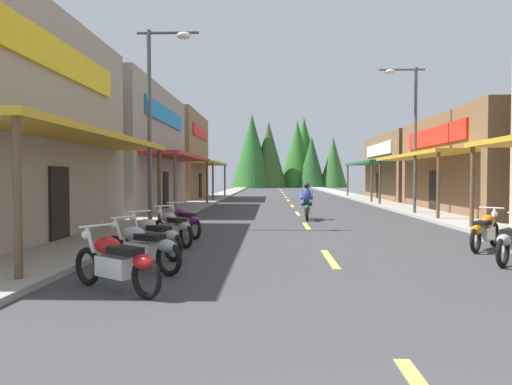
# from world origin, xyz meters

# --- Properties ---
(ground) EXTENTS (10.16, 93.33, 0.10)m
(ground) POSITION_xyz_m (0.00, 31.66, -0.05)
(ground) COLOR #38383A
(sidewalk_left) EXTENTS (2.04, 93.33, 0.12)m
(sidewalk_left) POSITION_xyz_m (-6.10, 31.66, 0.06)
(sidewalk_left) COLOR gray
(sidewalk_left) RESTS_ON ground
(sidewalk_right) EXTENTS (2.04, 93.33, 0.12)m
(sidewalk_right) POSITION_xyz_m (6.10, 31.66, 0.06)
(sidewalk_right) COLOR #9E9991
(sidewalk_right) RESTS_ON ground
(centerline_dashes) EXTENTS (0.16, 70.41, 0.01)m
(centerline_dashes) POSITION_xyz_m (0.00, 36.87, 0.01)
(centerline_dashes) COLOR #E0C64C
(centerline_dashes) RESTS_ON ground
(storefront_left_middle) EXTENTS (9.19, 11.82, 6.62)m
(storefront_left_middle) POSITION_xyz_m (-10.78, 24.10, 3.31)
(storefront_left_middle) COLOR gray
(storefront_left_middle) RESTS_ON ground
(storefront_left_far) EXTENTS (8.65, 10.16, 6.94)m
(storefront_left_far) POSITION_xyz_m (-10.51, 36.70, 3.47)
(storefront_left_far) COLOR olive
(storefront_left_far) RESTS_ON ground
(storefront_right_far) EXTENTS (10.11, 11.57, 5.04)m
(storefront_right_far) POSITION_xyz_m (11.23, 35.70, 2.52)
(storefront_right_far) COLOR brown
(storefront_right_far) RESTS_ON ground
(streetlamp_left) EXTENTS (2.12, 0.30, 6.83)m
(streetlamp_left) POSITION_xyz_m (-5.18, 14.60, 4.39)
(streetlamp_left) COLOR #474C51
(streetlamp_left) RESTS_ON ground
(streetlamp_right) EXTENTS (2.12, 0.30, 6.95)m
(streetlamp_right) POSITION_xyz_m (5.18, 20.95, 4.45)
(streetlamp_right) COLOR #474C51
(streetlamp_right) RESTS_ON ground
(motorcycle_parked_right_3) EXTENTS (1.45, 1.70, 1.04)m
(motorcycle_parked_right_3) POSITION_xyz_m (4.04, 10.42, 0.49)
(motorcycle_parked_right_3) COLOR black
(motorcycle_parked_right_3) RESTS_ON ground
(motorcycle_parked_left_0) EXTENTS (1.81, 1.31, 1.04)m
(motorcycle_parked_left_0) POSITION_xyz_m (-3.74, 5.84, 0.49)
(motorcycle_parked_left_0) COLOR black
(motorcycle_parked_left_0) RESTS_ON ground
(motorcycle_parked_left_1) EXTENTS (1.85, 1.25, 1.04)m
(motorcycle_parked_left_1) POSITION_xyz_m (-3.78, 7.45, 0.49)
(motorcycle_parked_left_1) COLOR black
(motorcycle_parked_left_1) RESTS_ON ground
(motorcycle_parked_left_2) EXTENTS (1.68, 1.48, 1.04)m
(motorcycle_parked_left_2) POSITION_xyz_m (-3.96, 9.00, 0.49)
(motorcycle_parked_left_2) COLOR black
(motorcycle_parked_left_2) RESTS_ON ground
(motorcycle_parked_left_3) EXTENTS (1.42, 1.73, 1.04)m
(motorcycle_parked_left_3) POSITION_xyz_m (-3.91, 10.92, 0.49)
(motorcycle_parked_left_3) COLOR black
(motorcycle_parked_left_3) RESTS_ON ground
(motorcycle_parked_left_4) EXTENTS (1.38, 1.76, 1.04)m
(motorcycle_parked_left_4) POSITION_xyz_m (-3.95, 12.63, 0.49)
(motorcycle_parked_left_4) COLOR black
(motorcycle_parked_left_4) RESTS_ON ground
(rider_cruising_lead) EXTENTS (0.60, 2.14, 1.57)m
(rider_cruising_lead) POSITION_xyz_m (0.20, 18.44, 0.66)
(rider_cruising_lead) COLOR black
(rider_cruising_lead) RESTS_ON ground
(treeline_backdrop) EXTENTS (19.92, 13.60, 12.43)m
(treeline_backdrop) POSITION_xyz_m (2.08, 78.87, 5.56)
(treeline_backdrop) COLOR #2D5E23
(treeline_backdrop) RESTS_ON ground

